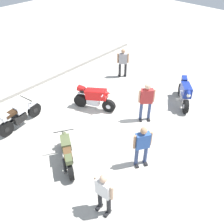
{
  "coord_description": "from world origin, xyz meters",
  "views": [
    {
      "loc": [
        -5.1,
        -5.43,
        6.57
      ],
      "look_at": [
        0.2,
        -0.47,
        0.75
      ],
      "focal_mm": 37.65,
      "sensor_mm": 36.0,
      "label": 1
    }
  ],
  "objects": [
    {
      "name": "ground_plane",
      "position": [
        0.0,
        0.0,
        0.0
      ],
      "size": [
        40.0,
        40.0,
        0.0
      ],
      "primitive_type": "plane",
      "color": "#B7B2A8"
    },
    {
      "name": "person_in_blue_shirt",
      "position": [
        -0.55,
        -2.52,
        0.96
      ],
      "size": [
        0.6,
        0.49,
        1.68
      ],
      "rotation": [
        0.0,
        0.0,
        4.17
      ],
      "color": "#384772",
      "rests_on": "ground"
    },
    {
      "name": "motorcycle_blue_sportbike",
      "position": [
        3.64,
        -1.79,
        0.59
      ],
      "size": [
        1.67,
        1.34,
        1.14
      ],
      "rotation": [
        0.0,
        0.0,
        3.79
      ],
      "color": "black",
      "rests_on": "ground"
    },
    {
      "name": "person_in_white_shirt",
      "position": [
        -2.62,
        -2.8,
        0.9
      ],
      "size": [
        0.35,
        0.63,
        1.6
      ],
      "rotation": [
        0.0,
        0.0,
        3.26
      ],
      "color": "#262628",
      "rests_on": "ground"
    },
    {
      "name": "curb_edge",
      "position": [
        0.0,
        4.6,
        0.07
      ],
      "size": [
        14.0,
        0.3,
        0.15
      ],
      "primitive_type": "cube",
      "color": "#9C978F",
      "rests_on": "ground"
    },
    {
      "name": "person_in_red_shirt",
      "position": [
        1.47,
        -1.18,
        1.03
      ],
      "size": [
        0.57,
        0.56,
        1.78
      ],
      "rotation": [
        0.0,
        0.0,
        3.96
      ],
      "color": "#384772",
      "rests_on": "ground"
    },
    {
      "name": "person_in_gray_shirt",
      "position": [
        3.6,
        1.92,
        0.89
      ],
      "size": [
        0.53,
        0.54,
        1.58
      ],
      "rotation": [
        0.0,
        0.0,
        0.76
      ],
      "color": "#262628",
      "rests_on": "ground"
    },
    {
      "name": "motorcycle_red_sportbike",
      "position": [
        0.55,
        0.92,
        0.59
      ],
      "size": [
        1.04,
        1.85,
        1.14
      ],
      "rotation": [
        0.0,
        0.0,
        5.14
      ],
      "color": "black",
      "rests_on": "ground"
    },
    {
      "name": "motorcycle_olive_vintage",
      "position": [
        -2.22,
        -0.64,
        0.49
      ],
      "size": [
        1.15,
        1.75,
        1.07
      ],
      "rotation": [
        0.0,
        0.0,
        1.03
      ],
      "color": "black",
      "rests_on": "ground"
    },
    {
      "name": "motorcycle_silver_cruiser",
      "position": [
        -2.31,
        2.31,
        0.52
      ],
      "size": [
        2.08,
        0.7,
        1.09
      ],
      "rotation": [
        0.0,
        0.0,
        0.17
      ],
      "color": "black",
      "rests_on": "ground"
    }
  ]
}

